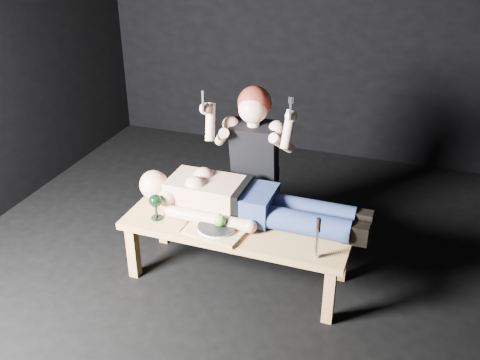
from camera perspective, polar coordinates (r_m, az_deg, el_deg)
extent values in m
plane|color=black|center=(3.73, 3.64, -12.73)|extent=(5.00, 5.00, 0.00)
plane|color=black|center=(5.38, 11.88, 17.28)|extent=(5.00, 0.00, 5.00)
cube|color=tan|center=(3.82, -0.25, -7.33)|extent=(1.54, 0.59, 0.45)
cube|color=tan|center=(3.60, -2.42, -5.21)|extent=(0.41, 0.32, 0.02)
cylinder|color=white|center=(3.59, -2.43, -4.94)|extent=(0.28, 0.28, 0.02)
sphere|color=#388B1C|center=(3.57, -2.10, -4.24)|extent=(0.08, 0.08, 0.08)
cube|color=#B2B2B7|center=(3.68, -5.92, -4.77)|extent=(0.02, 0.16, 0.01)
cube|color=#B2B2B7|center=(3.54, 0.11, -5.99)|extent=(0.07, 0.16, 0.01)
cube|color=#B2B2B7|center=(3.60, -0.99, -5.34)|extent=(0.07, 0.16, 0.01)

